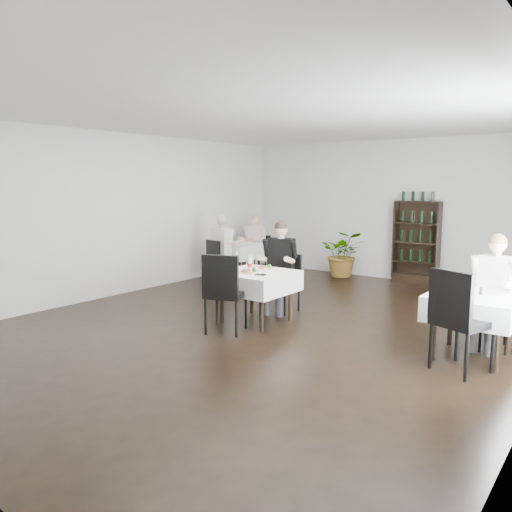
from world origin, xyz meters
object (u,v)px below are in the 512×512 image
(main_table, at_px, (256,281))
(diner_main, at_px, (279,260))
(potted_tree, at_px, (343,254))
(wine_shelf, at_px, (416,243))

(main_table, height_order, diner_main, diner_main)
(main_table, relative_size, potted_tree, 1.00)
(potted_tree, bearing_deg, wine_shelf, 7.49)
(diner_main, bearing_deg, wine_shelf, 75.25)
(wine_shelf, height_order, main_table, wine_shelf)
(potted_tree, bearing_deg, diner_main, -80.06)
(diner_main, bearing_deg, main_table, -85.57)
(diner_main, bearing_deg, potted_tree, 99.94)
(potted_tree, xyz_separation_m, diner_main, (0.60, -3.42, 0.34))
(main_table, bearing_deg, potted_tree, 99.02)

